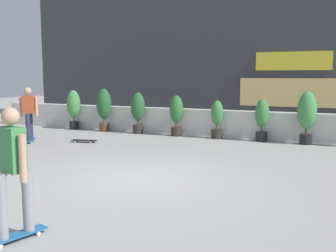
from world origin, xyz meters
TOP-DOWN VIEW (x-y plane):
  - ground_plane at (0.00, 0.00)m, footprint 48.00×48.00m
  - planter_wall at (0.00, 6.00)m, footprint 18.00×0.40m
  - building_backdrop at (0.00, 10.00)m, footprint 20.00×2.08m
  - potted_plant_0 at (-5.65, 5.55)m, footprint 0.51×0.51m
  - potted_plant_1 at (-4.30, 5.55)m, footprint 0.55×0.55m
  - potted_plant_2 at (-2.89, 5.55)m, footprint 0.50×0.50m
  - potted_plant_3 at (-1.42, 5.55)m, footprint 0.46×0.46m
  - potted_plant_4 at (0.02, 5.55)m, footprint 0.39×0.39m
  - potted_plant_5 at (1.47, 5.55)m, footprint 0.43×0.43m
  - potted_plant_6 at (2.79, 5.55)m, footprint 0.56×0.56m
  - skater_by_wall_left at (-5.15, 2.60)m, footprint 0.57×0.79m
  - skater_by_wall_right at (-0.07, -3.26)m, footprint 0.54×0.82m
  - skateboard_near_camera at (-4.06, 0.61)m, footprint 0.52×0.81m
  - skateboard_aside at (-3.55, 3.20)m, footprint 0.82×0.35m

SIDE VIEW (x-z plane):
  - ground_plane at x=0.00m, z-range 0.00..0.00m
  - skateboard_near_camera at x=-4.06m, z-range 0.02..0.10m
  - skateboard_aside at x=-3.55m, z-range 0.02..0.10m
  - planter_wall at x=0.00m, z-range 0.00..0.90m
  - potted_plant_4 at x=0.02m, z-range 0.06..1.31m
  - potted_plant_5 at x=1.47m, z-range 0.08..1.41m
  - potted_plant_3 at x=-1.42m, z-range 0.10..1.49m
  - potted_plant_2 at x=-2.89m, z-range 0.12..1.58m
  - potted_plant_0 at x=-5.65m, z-range 0.12..1.62m
  - potted_plant_1 at x=-4.30m, z-range 0.13..1.70m
  - potted_plant_6 at x=2.79m, z-range 0.14..1.74m
  - skater_by_wall_left at x=-5.15m, z-range 0.09..1.79m
  - skater_by_wall_right at x=-0.07m, z-range 0.09..1.79m
  - building_backdrop at x=0.00m, z-range 0.00..6.50m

